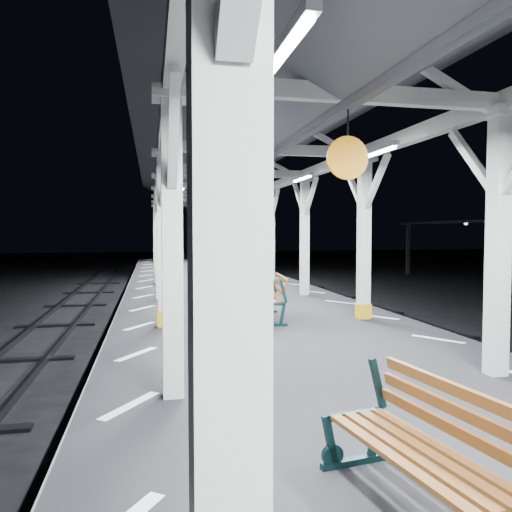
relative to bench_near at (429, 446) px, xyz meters
name	(u,v)px	position (x,y,z in m)	size (l,w,h in m)	color
ground	(297,409)	(0.51, 4.63, -1.45)	(120.00, 120.00, 0.00)	black
platform	(297,378)	(0.51, 4.63, -0.95)	(6.00, 50.00, 1.00)	black
hazard_stripes_left	(137,354)	(-1.94, 4.63, -0.44)	(1.00, 48.00, 0.01)	silver
hazard_stripes_right	(438,339)	(2.96, 4.63, -0.44)	(1.00, 48.00, 0.01)	silver
canopy	(298,116)	(0.51, 4.61, 3.12)	(5.40, 49.00, 4.65)	beige
bench_near	(429,446)	(0.00, 0.00, 0.00)	(0.79, 1.61, 0.84)	black
bench_mid	(272,296)	(0.70, 7.06, 0.03)	(0.81, 1.71, 0.89)	black
bench_far	(208,270)	(0.21, 14.70, -0.02)	(0.59, 1.49, 0.80)	black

